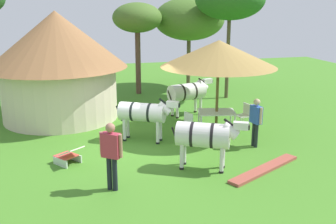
{
  "coord_description": "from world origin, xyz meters",
  "views": [
    {
      "loc": [
        -2.13,
        -11.89,
        4.5
      ],
      "look_at": [
        1.05,
        0.29,
        1.0
      ],
      "focal_mm": 42.24,
      "sensor_mm": 36.0,
      "label": 1
    }
  ],
  "objects": [
    {
      "name": "ground_plane",
      "position": [
        0.0,
        0.0,
        0.0
      ],
      "size": [
        36.0,
        36.0,
        0.0
      ],
      "primitive_type": "plane",
      "color": "#438026"
    },
    {
      "name": "thatched_hut",
      "position": [
        -2.41,
        4.0,
        2.31
      ],
      "size": [
        5.39,
        5.39,
        4.21
      ],
      "rotation": [
        0.0,
        0.0,
        0.87
      ],
      "color": "beige",
      "rests_on": "ground_plane"
    },
    {
      "name": "shade_umbrella",
      "position": [
        2.99,
        0.84,
        2.8
      ],
      "size": [
        4.03,
        4.03,
        3.26
      ],
      "color": "brown",
      "rests_on": "ground_plane"
    },
    {
      "name": "patio_dining_table",
      "position": [
        2.99,
        0.84,
        0.66
      ],
      "size": [
        1.49,
        1.22,
        0.74
      ],
      "rotation": [
        0.0,
        0.0,
        -0.23
      ],
      "color": "silver",
      "rests_on": "ground_plane"
    },
    {
      "name": "patio_chair_east_end",
      "position": [
        4.16,
        1.02,
        0.52
      ],
      "size": [
        0.48,
        0.5,
        0.9
      ],
      "rotation": [
        0.0,
        0.0,
        -4.56
      ],
      "color": "silver",
      "rests_on": "ground_plane"
    },
    {
      "name": "patio_chair_west_end",
      "position": [
        1.88,
        0.41,
        0.52
      ],
      "size": [
        0.55,
        0.56,
        0.9
      ],
      "rotation": [
        0.0,
        0.0,
        -1.2
      ],
      "color": "silver",
      "rests_on": "ground_plane"
    },
    {
      "name": "guest_beside_umbrella",
      "position": [
        3.6,
        -0.96,
        0.96
      ],
      "size": [
        0.27,
        0.57,
        1.59
      ],
      "rotation": [
        0.0,
        0.0,
        1.74
      ],
      "color": "black",
      "rests_on": "ground_plane"
    },
    {
      "name": "standing_watcher",
      "position": [
        -1.2,
        -2.87,
        1.04
      ],
      "size": [
        0.51,
        0.45,
        1.73
      ],
      "rotation": [
        0.0,
        0.0,
        -0.64
      ],
      "color": "black",
      "rests_on": "ground_plane"
    },
    {
      "name": "striped_lounge_chair",
      "position": [
        -2.23,
        -0.91,
        0.25
      ],
      "size": [
        0.92,
        0.97,
        0.58
      ],
      "rotation": [
        0.0,
        0.0,
        0.65
      ],
      "color": "#D44C40",
      "rests_on": "ground_plane"
    },
    {
      "name": "zebra_nearest_camera",
      "position": [
        2.63,
        3.13,
        0.97
      ],
      "size": [
        2.12,
        1.08,
        1.51
      ],
      "rotation": [
        0.0,
        0.0,
        5.0
      ],
      "color": "silver",
      "rests_on": "ground_plane"
    },
    {
      "name": "zebra_by_umbrella",
      "position": [
        0.26,
        0.48,
        0.98
      ],
      "size": [
        1.98,
        1.33,
        1.52
      ],
      "rotation": [
        0.0,
        0.0,
        4.2
      ],
      "color": "silver",
      "rests_on": "ground_plane"
    },
    {
      "name": "zebra_toward_hut",
      "position": [
        1.44,
        -2.22,
        0.97
      ],
      "size": [
        1.94,
        1.28,
        1.51
      ],
      "rotation": [
        0.0,
        0.0,
        4.23
      ],
      "color": "silver",
      "rests_on": "ground_plane"
    },
    {
      "name": "acacia_tree_behind_hut",
      "position": [
        1.41,
        7.64,
        3.73
      ],
      "size": [
        2.43,
        2.43,
        4.51
      ],
      "color": "brown",
      "rests_on": "ground_plane"
    },
    {
      "name": "acacia_tree_right_background",
      "position": [
        4.35,
        8.53,
        3.65
      ],
      "size": [
        3.73,
        3.73,
        4.78
      ],
      "color": "brown",
      "rests_on": "ground_plane"
    },
    {
      "name": "brick_patio_kerb",
      "position": [
        3.02,
        -2.76,
        0.04
      ],
      "size": [
        2.64,
        1.63,
        0.08
      ],
      "primitive_type": "cube",
      "rotation": [
        0.0,
        0.0,
        0.49
      ],
      "color": "#A34A3D",
      "rests_on": "ground_plane"
    }
  ]
}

